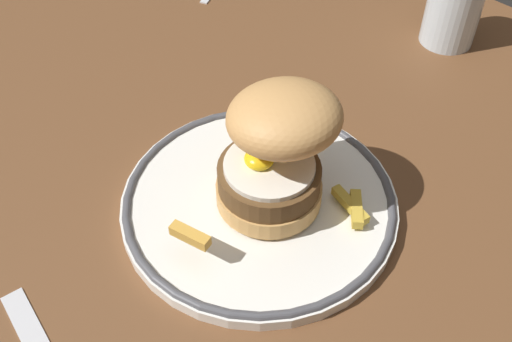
{
  "coord_description": "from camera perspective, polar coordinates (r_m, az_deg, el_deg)",
  "views": [
    {
      "loc": [
        24.99,
        -29.6,
        42.62
      ],
      "look_at": [
        -0.42,
        -4.19,
        4.6
      ],
      "focal_mm": 42.1,
      "sensor_mm": 36.0,
      "label": 1
    }
  ],
  "objects": [
    {
      "name": "ground_plane",
      "position": [
        0.59,
        3.16,
        -2.52
      ],
      "size": [
        130.47,
        87.61,
        4.0
      ],
      "primitive_type": "cube",
      "color": "brown"
    },
    {
      "name": "dinner_plate",
      "position": [
        0.55,
        0.0,
        -2.69
      ],
      "size": [
        25.22,
        25.22,
        1.6
      ],
      "color": "white",
      "rests_on": "ground_plane"
    },
    {
      "name": "burger",
      "position": [
        0.5,
        2.02,
        2.27
      ],
      "size": [
        11.83,
        12.08,
        11.75
      ],
      "color": "tan",
      "rests_on": "dinner_plate"
    },
    {
      "name": "fries_pile",
      "position": [
        0.58,
        2.46,
        2.34
      ],
      "size": [
        17.15,
        20.68,
        2.94
      ],
      "color": "gold",
      "rests_on": "dinner_plate"
    },
    {
      "name": "water_glass",
      "position": [
        0.77,
        18.18,
        14.21
      ],
      "size": [
        6.44,
        6.44,
        9.45
      ],
      "color": "silver",
      "rests_on": "ground_plane"
    }
  ]
}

